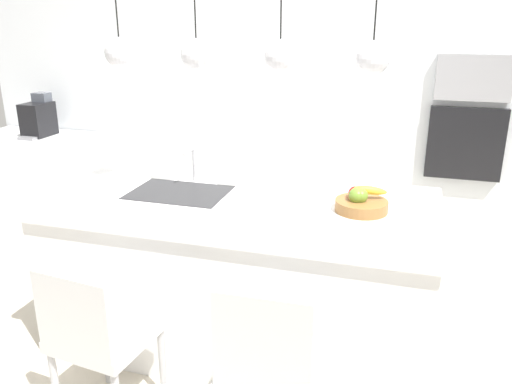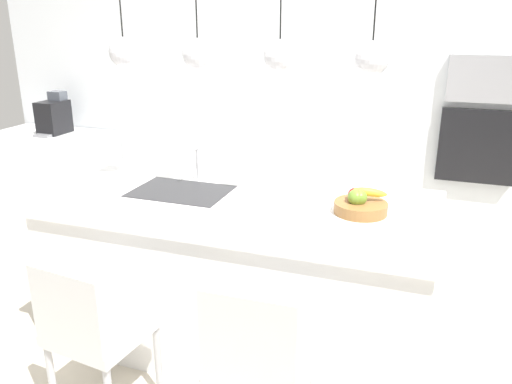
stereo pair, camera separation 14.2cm
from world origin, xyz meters
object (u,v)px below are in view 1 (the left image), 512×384
at_px(microwave, 474,78).
at_px(chair_near, 98,334).
at_px(fruit_bowl, 361,202).
at_px(oven, 465,143).
at_px(coffee_machine, 38,118).
at_px(chair_middle, 269,365).

relative_size(microwave, chair_near, 0.63).
xyz_separation_m(fruit_bowl, microwave, (0.64, 1.58, 0.50)).
bearing_deg(fruit_bowl, oven, 67.93).
distance_m(coffee_machine, microwave, 3.70).
bearing_deg(coffee_machine, microwave, 4.64).
height_order(coffee_machine, microwave, microwave).
distance_m(fruit_bowl, chair_middle, 1.01).
height_order(chair_near, chair_middle, chair_middle).
height_order(coffee_machine, chair_near, coffee_machine).
xyz_separation_m(oven, chair_middle, (-0.90, -2.44, -0.45)).
relative_size(fruit_bowl, oven, 0.50).
bearing_deg(coffee_machine, fruit_bowl, -22.92).
distance_m(fruit_bowl, oven, 1.70).
bearing_deg(chair_middle, chair_near, 179.54).
xyz_separation_m(oven, chair_near, (-1.73, -2.44, -0.46)).
bearing_deg(chair_near, microwave, 54.67).
bearing_deg(microwave, chair_middle, -110.29).
relative_size(fruit_bowl, chair_middle, 0.31).
xyz_separation_m(fruit_bowl, oven, (0.64, 1.58, -0.00)).
height_order(oven, chair_middle, oven).
height_order(coffee_machine, chair_middle, coffee_machine).
distance_m(microwave, chair_middle, 2.77).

